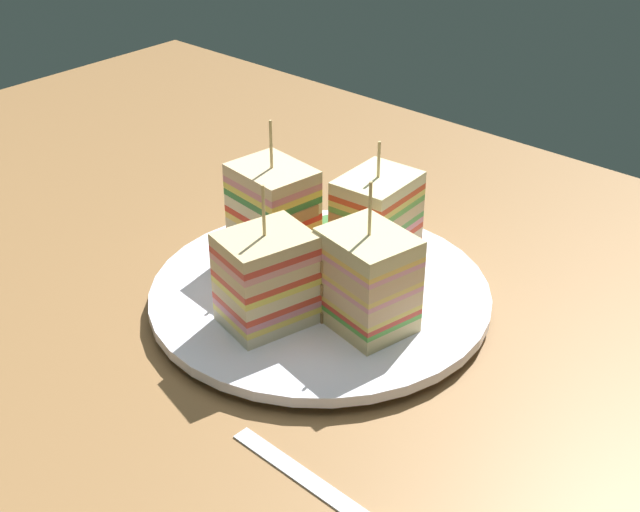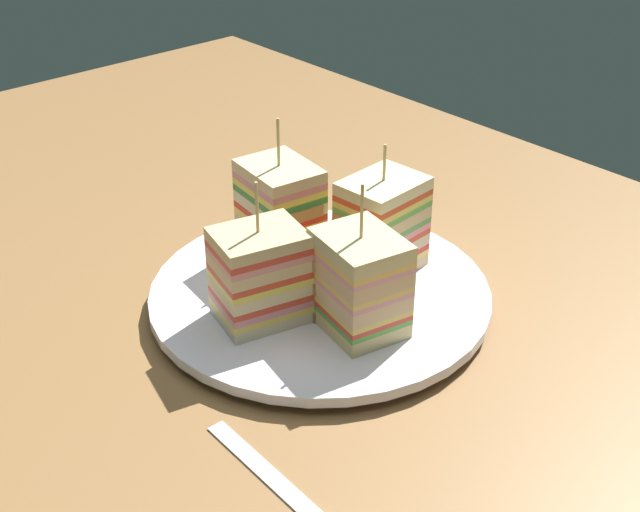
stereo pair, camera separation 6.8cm
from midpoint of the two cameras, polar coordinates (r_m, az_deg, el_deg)
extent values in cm
cube|color=olive|center=(70.60, 2.75, -3.89)|extent=(129.23, 79.26, 1.80)
cylinder|color=white|center=(69.90, 2.77, -3.05)|extent=(16.79, 16.79, 0.70)
cylinder|color=white|center=(69.48, 2.79, -2.52)|extent=(27.08, 27.08, 0.85)
cube|color=#DDBA89|center=(72.14, 6.65, -0.49)|extent=(5.46, 6.74, 0.98)
cube|color=#9E7242|center=(70.00, 5.07, -1.44)|extent=(4.91, 0.61, 0.98)
cube|color=#EFCC58|center=(71.76, 6.69, 0.02)|extent=(5.46, 6.74, 0.50)
cube|color=red|center=(71.51, 6.71, 0.37)|extent=(5.46, 6.74, 0.50)
cube|color=beige|center=(71.14, 6.75, 0.89)|extent=(5.46, 6.74, 0.98)
cube|color=#B2844C|center=(68.97, 5.14, -0.04)|extent=(4.91, 0.61, 0.98)
cube|color=#DD4931|center=(70.78, 6.78, 1.41)|extent=(5.46, 6.74, 0.50)
cube|color=pink|center=(70.53, 6.81, 1.77)|extent=(5.46, 6.74, 0.50)
cube|color=#5A9F4C|center=(70.29, 6.83, 2.13)|extent=(5.46, 6.74, 0.50)
cube|color=#D3B682|center=(69.95, 6.87, 2.66)|extent=(5.46, 6.74, 0.98)
cube|color=#B2844C|center=(67.74, 5.24, 1.78)|extent=(4.91, 0.61, 0.98)
cube|color=#5EA747|center=(69.60, 6.91, 3.21)|extent=(5.46, 6.74, 0.50)
cube|color=#E1CF5B|center=(69.38, 6.93, 3.58)|extent=(5.46, 6.74, 0.50)
cube|color=#D44925|center=(69.15, 6.96, 3.95)|extent=(5.46, 6.74, 0.50)
cube|color=beige|center=(68.82, 7.00, 4.50)|extent=(5.46, 6.74, 0.98)
cylinder|color=tan|center=(67.98, 7.10, 6.02)|extent=(0.24, 0.24, 3.01)
cube|color=beige|center=(73.14, 0.09, 0.20)|extent=(7.01, 5.89, 0.97)
cube|color=#9E7242|center=(70.94, 1.51, -0.86)|extent=(0.91, 4.97, 0.97)
cube|color=yellow|center=(72.75, 0.09, 0.72)|extent=(7.01, 5.89, 0.57)
cube|color=#428338|center=(72.47, 0.09, 1.11)|extent=(7.01, 5.89, 0.57)
cube|color=red|center=(72.19, 0.09, 1.51)|extent=(7.01, 5.89, 0.57)
cube|color=beige|center=(71.82, 0.09, 2.04)|extent=(7.01, 5.89, 0.97)
cube|color=#9E7242|center=(69.58, 1.54, 1.02)|extent=(0.91, 4.97, 0.97)
cube|color=#FCC850|center=(71.46, 0.09, 2.59)|extent=(7.01, 5.89, 0.57)
cube|color=red|center=(71.19, 0.09, 2.99)|extent=(7.01, 5.89, 0.57)
cube|color=beige|center=(70.84, 0.09, 3.54)|extent=(7.01, 5.89, 0.97)
cube|color=#B2844C|center=(68.57, 1.56, 2.56)|extent=(0.91, 4.97, 0.97)
cube|color=#38863E|center=(70.49, 0.09, 4.10)|extent=(7.01, 5.89, 0.57)
cube|color=#EDDB52|center=(70.24, 0.09, 4.51)|extent=(7.01, 5.89, 0.57)
cube|color=pink|center=(70.00, 0.09, 4.93)|extent=(7.01, 5.89, 0.57)
cube|color=beige|center=(69.67, 0.09, 5.50)|extent=(7.01, 5.89, 0.97)
cylinder|color=tan|center=(68.65, 0.09, 7.38)|extent=(0.24, 0.24, 4.00)
cube|color=beige|center=(65.47, -0.78, -3.84)|extent=(6.43, 7.42, 0.92)
cube|color=#9E7242|center=(66.70, 1.62, -3.13)|extent=(4.85, 1.44, 0.92)
cube|color=#F3D255|center=(65.06, -0.78, -3.32)|extent=(6.43, 7.42, 0.52)
cube|color=pink|center=(64.78, -0.79, -2.94)|extent=(6.43, 7.42, 0.52)
cube|color=#DD432D|center=(64.49, -0.79, -2.55)|extent=(6.43, 7.42, 0.52)
cube|color=beige|center=(64.10, -0.79, -2.01)|extent=(6.43, 7.42, 0.92)
cube|color=#9E7242|center=(65.36, 1.65, -1.32)|extent=(4.85, 1.44, 0.92)
cube|color=#EFDA54|center=(63.72, -0.80, -1.47)|extent=(6.43, 7.42, 0.52)
cube|color=#D8442B|center=(63.44, -0.80, -1.07)|extent=(6.43, 7.42, 0.52)
cube|color=#E1C18B|center=(63.07, -0.81, -0.51)|extent=(6.43, 7.42, 0.92)
cube|color=#B2844C|center=(64.34, 1.68, 0.16)|extent=(4.85, 1.44, 0.92)
cube|color=pink|center=(62.70, -0.81, 0.05)|extent=(6.43, 7.42, 0.52)
cube|color=#D13F2E|center=(62.44, -0.81, 0.46)|extent=(6.43, 7.42, 0.52)
cube|color=#D6BB85|center=(62.08, -0.82, 1.04)|extent=(6.43, 7.42, 0.92)
cylinder|color=tan|center=(60.92, -0.84, 3.03)|extent=(0.24, 0.24, 3.94)
cube|color=#DEC583|center=(64.82, 5.55, -4.26)|extent=(7.30, 6.34, 1.19)
cube|color=#9E7242|center=(66.92, 4.01, -2.95)|extent=(1.26, 5.02, 1.19)
cube|color=#56A93E|center=(64.37, 5.59, -3.68)|extent=(7.30, 6.34, 0.40)
cube|color=#D94334|center=(64.14, 5.61, -3.38)|extent=(7.30, 6.34, 0.40)
cube|color=#EBCC58|center=(63.92, 5.63, -3.08)|extent=(7.30, 6.34, 0.40)
cube|color=#E5BD8C|center=(63.48, 5.66, -2.48)|extent=(7.30, 6.34, 1.19)
cube|color=#B2844C|center=(65.63, 4.09, -1.20)|extent=(1.26, 5.02, 1.19)
cube|color=pink|center=(63.05, 5.70, -1.87)|extent=(7.30, 6.34, 0.40)
cube|color=#E9C65C|center=(62.84, 5.72, -1.56)|extent=(7.30, 6.34, 0.40)
cube|color=#DBB483|center=(62.42, 5.75, -0.94)|extent=(7.30, 6.34, 1.19)
cube|color=#9E7242|center=(64.60, 4.15, 0.31)|extent=(1.26, 5.02, 1.19)
cube|color=pink|center=(62.01, 5.79, -0.32)|extent=(7.30, 6.34, 0.40)
cube|color=#F1C254|center=(61.81, 5.81, 0.01)|extent=(7.30, 6.34, 0.40)
cube|color=beige|center=(61.41, 5.85, 0.64)|extent=(7.30, 6.34, 1.19)
cylinder|color=tan|center=(60.14, 5.98, 2.84)|extent=(0.24, 0.24, 4.14)
cylinder|color=#DEC06B|center=(69.34, 3.23, -1.86)|extent=(4.35, 4.31, 1.04)
cylinder|color=#EFD371|center=(69.13, 2.98, -1.55)|extent=(6.13, 6.15, 0.77)
cylinder|color=#E7D77B|center=(69.10, 1.89, -0.95)|extent=(3.81, 3.82, 0.59)
ellipsoid|color=#478532|center=(75.81, 4.60, 1.33)|extent=(4.82, 4.85, 1.24)
ellipsoid|color=#4B9433|center=(76.17, 6.88, 1.29)|extent=(3.43, 4.25, 1.20)
ellipsoid|color=#4B8337|center=(77.32, 4.68, 1.87)|extent=(4.18, 4.74, 0.74)
ellipsoid|color=#599E41|center=(76.91, 6.10, 1.65)|extent=(4.07, 3.93, 1.04)
ellipsoid|color=#478242|center=(76.63, 4.58, 1.79)|extent=(4.71, 3.46, 1.45)
cylinder|color=#D2472B|center=(76.47, 4.69, 1.74)|extent=(3.79, 3.80, 1.11)
cube|color=silver|center=(55.23, 0.18, -14.16)|extent=(11.68, 1.57, 0.25)
camera|label=1|loc=(0.03, -87.14, 1.69)|focal=48.95mm
camera|label=2|loc=(0.03, 92.86, -1.69)|focal=48.95mm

